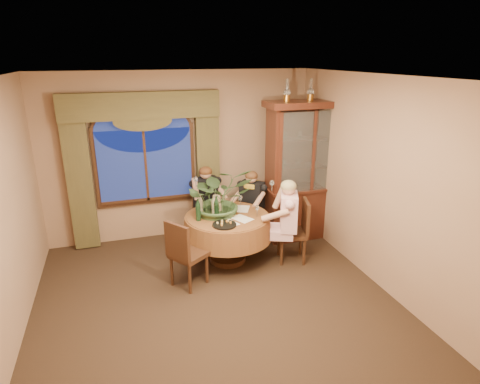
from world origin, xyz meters
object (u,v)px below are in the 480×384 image
object	(u,v)px
oil_lamp_center	(311,90)
person_back	(206,202)
dining_table	(228,238)
centerpiece_plant	(219,173)
wine_bottle_1	(198,210)
chair_right	(292,231)
wine_bottle_2	(200,205)
person_scarf	(252,206)
oil_lamp_left	(287,90)
chair_front_left	(189,253)
chair_back_right	(256,211)
stoneware_vase	(217,204)
wine_bottle_3	(214,206)
oil_lamp_right	(334,89)
olive_bowl	(231,215)
chair_back	(208,213)
wine_bottle_0	(216,207)
china_cabinet	(306,171)
person_pink	(288,223)

from	to	relation	value
oil_lamp_center	person_back	size ratio (longest dim) A/B	0.27
dining_table	centerpiece_plant	distance (m)	1.01
wine_bottle_1	oil_lamp_center	bearing A→B (deg)	15.66
chair_right	wine_bottle_2	distance (m)	1.44
person_scarf	wine_bottle_1	size ratio (longest dim) A/B	3.71
oil_lamp_left	chair_front_left	world-z (taller)	oil_lamp_left
chair_back_right	stoneware_vase	world-z (taller)	stoneware_vase
wine_bottle_3	oil_lamp_left	bearing A→B (deg)	20.07
chair_front_left	dining_table	bearing A→B (deg)	90.00
dining_table	oil_lamp_right	world-z (taller)	oil_lamp_right
olive_bowl	wine_bottle_2	world-z (taller)	wine_bottle_2
chair_front_left	wine_bottle_1	world-z (taller)	wine_bottle_1
oil_lamp_left	chair_back	xyz separation A→B (m)	(-1.22, 0.34, -2.02)
oil_lamp_left	oil_lamp_center	size ratio (longest dim) A/B	1.00
oil_lamp_right	chair_back	world-z (taller)	oil_lamp_right
oil_lamp_right	oil_lamp_center	bearing A→B (deg)	180.00
olive_bowl	wine_bottle_3	size ratio (longest dim) A/B	0.43
wine_bottle_0	oil_lamp_center	bearing A→B (deg)	17.13
person_scarf	wine_bottle_2	world-z (taller)	person_scarf
chair_back_right	wine_bottle_3	world-z (taller)	wine_bottle_3
chair_front_left	olive_bowl	xyz separation A→B (m)	(0.73, 0.44, 0.29)
china_cabinet	chair_back_right	xyz separation A→B (m)	(-0.83, 0.16, -0.69)
centerpiece_plant	wine_bottle_2	size ratio (longest dim) A/B	3.29
dining_table	wine_bottle_3	bearing A→B (deg)	174.84
chair_front_left	person_scarf	bearing A→B (deg)	95.23
person_back	centerpiece_plant	distance (m)	1.08
chair_back_right	chair_back	bearing A→B (deg)	33.57
oil_lamp_center	person_pink	world-z (taller)	oil_lamp_center
chair_right	chair_back	world-z (taller)	same
oil_lamp_center	wine_bottle_1	distance (m)	2.59
person_back	wine_bottle_0	world-z (taller)	person_back
person_back	stoneware_vase	size ratio (longest dim) A/B	4.58
chair_back_right	person_scarf	size ratio (longest dim) A/B	0.78
wine_bottle_2	china_cabinet	bearing A→B (deg)	11.66
chair_right	chair_front_left	world-z (taller)	same
wine_bottle_3	stoneware_vase	bearing A→B (deg)	58.56
oil_lamp_center	wine_bottle_3	world-z (taller)	oil_lamp_center
wine_bottle_1	wine_bottle_2	bearing A→B (deg)	66.72
wine_bottle_0	wine_bottle_2	bearing A→B (deg)	148.45
person_pink	wine_bottle_1	bearing A→B (deg)	99.53
person_pink	olive_bowl	xyz separation A→B (m)	(-0.80, 0.29, 0.11)
olive_bowl	wine_bottle_0	xyz separation A→B (m)	(-0.21, 0.03, 0.14)
wine_bottle_0	wine_bottle_2	distance (m)	0.25
dining_table	wine_bottle_2	world-z (taller)	wine_bottle_2
oil_lamp_left	chair_back	world-z (taller)	oil_lamp_left
person_pink	olive_bowl	size ratio (longest dim) A/B	9.41
centerpiece_plant	wine_bottle_2	bearing A→B (deg)	-174.67
oil_lamp_center	person_scarf	bearing A→B (deg)	172.56
oil_lamp_left	wine_bottle_3	world-z (taller)	oil_lamp_left
person_pink	centerpiece_plant	world-z (taller)	centerpiece_plant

